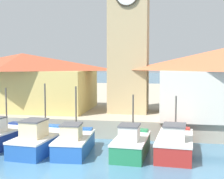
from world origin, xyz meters
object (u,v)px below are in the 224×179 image
Objects in this scene: fishing_boat_mid_left at (131,144)px; fishing_boat_far_left at (1,136)px; fishing_boat_left_outer at (40,140)px; dock_worker_near_tower at (59,105)px; fishing_boat_center at (175,143)px; warehouse_left at (23,81)px; clock_tower at (129,24)px; fishing_boat_left_inner at (74,142)px.

fishing_boat_far_left is at bearing 177.95° from fishing_boat_mid_left.
fishing_boat_left_outer is 1.22× the size of fishing_boat_mid_left.
fishing_boat_center is at bearing -27.97° from dock_worker_near_tower.
fishing_boat_left_outer is at bearing -58.27° from warehouse_left.
clock_tower is 9.00m from dock_worker_near_tower.
dock_worker_near_tower is at bearing -152.05° from clock_tower.
fishing_boat_left_outer is (2.92, -0.38, -0.02)m from fishing_boat_far_left.
fishing_boat_far_left is at bearing -113.80° from dock_worker_near_tower.
fishing_boat_mid_left is 0.34× the size of warehouse_left.
dock_worker_near_tower is (-0.70, 5.42, 1.49)m from fishing_boat_left_outer.
fishing_boat_far_left is 5.70m from dock_worker_near_tower.
clock_tower is 1.23× the size of warehouse_left.
dock_worker_near_tower is at bearing 152.03° from fishing_boat_center.
fishing_boat_left_outer is 10.32m from warehouse_left.
fishing_boat_left_inner is 0.27× the size of clock_tower.
dock_worker_near_tower is (-9.12, 4.84, 1.50)m from fishing_boat_center.
fishing_boat_mid_left is 8.56m from dock_worker_near_tower.
fishing_boat_left_outer is at bearing -7.42° from fishing_boat_far_left.
fishing_boat_center is 10.44m from dock_worker_near_tower.
fishing_boat_far_left is 0.36× the size of warehouse_left.
fishing_boat_far_left is 11.34m from fishing_boat_center.
warehouse_left is at bearing 179.57° from clock_tower.
clock_tower is at bearing 116.10° from fishing_boat_center.
warehouse_left is at bearing 105.66° from fishing_boat_far_left.
fishing_boat_mid_left reaches higher than fishing_boat_center.
fishing_boat_far_left is 2.88× the size of dock_worker_near_tower.
warehouse_left is at bearing 121.73° from fishing_boat_left_outer.
fishing_boat_mid_left is 2.66m from fishing_boat_center.
clock_tower is at bearing 60.60° from fishing_boat_left_outer.
fishing_boat_center is at bearing -63.90° from clock_tower.
fishing_boat_far_left is 1.08× the size of fishing_boat_mid_left.
fishing_boat_left_inner is at bearing -105.85° from clock_tower.
warehouse_left is at bearing 142.99° from fishing_boat_mid_left.
fishing_boat_far_left is at bearing 172.58° from fishing_boat_left_outer.
clock_tower is at bearing 74.15° from fishing_boat_left_inner.
fishing_boat_mid_left is at bearing -81.96° from clock_tower.
fishing_boat_left_inner is 2.68× the size of dock_worker_near_tower.
fishing_boat_left_inner is at bearing -48.76° from warehouse_left.
fishing_boat_left_inner is 11.73m from warehouse_left.
fishing_boat_left_outer reaches higher than dock_worker_near_tower.
clock_tower is (-1.16, 8.19, 8.16)m from fishing_boat_mid_left.
fishing_boat_left_outer reaches higher than fishing_boat_left_inner.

